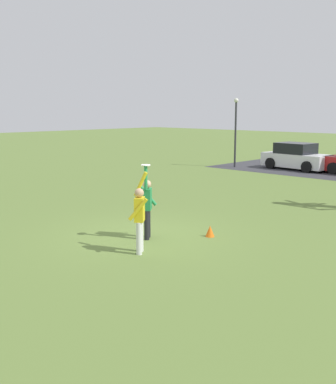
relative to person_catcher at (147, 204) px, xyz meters
The scene contains 7 objects.
ground_plane 1.05m from the person_catcher, 168.68° to the left, with size 120.00×120.00×0.00m, color olive.
person_catcher is the anchor object (origin of this frame).
person_defender 1.35m from the person_catcher, 51.64° to the right, with size 0.64×0.66×2.05m.
frisbee_disc 1.13m from the person_catcher, 51.64° to the right, with size 0.25×0.25×0.02m, color white.
parked_car_white 17.52m from the person_catcher, 105.44° to the left, with size 4.25×2.33×1.59m.
lamppost_by_lot 17.24m from the person_catcher, 117.76° to the left, with size 0.28×0.28×4.26m.
field_cone_orange 1.96m from the person_catcher, 50.00° to the left, with size 0.26×0.26×0.32m, color orange.
Camera 1 is at (9.51, -8.75, 3.55)m, focal length 43.54 mm.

